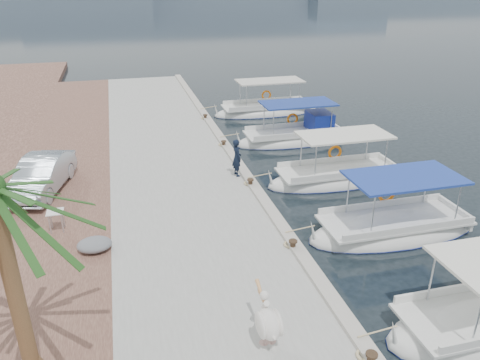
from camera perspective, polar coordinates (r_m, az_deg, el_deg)
The scene contains 14 objects.
ground at distance 18.49m, azimuth 3.57°, elevation -3.96°, with size 400.00×400.00×0.00m, color black.
concrete_quay at distance 22.25m, azimuth -7.80°, elevation 1.56°, with size 6.00×40.00×0.50m, color #989893.
quay_curb at distance 22.58m, azimuth -0.83°, elevation 2.98°, with size 0.44×40.00×0.12m, color #A8A195.
cobblestone_strip at distance 22.31m, azimuth -20.62°, elevation 0.24°, with size 4.00×40.00×0.50m, color brown.
fishing_caique_b at distance 17.87m, azimuth 18.14°, elevation -5.82°, with size 6.50×2.42×2.83m.
fishing_caique_c at distance 21.55m, azimuth 11.76°, elevation 0.14°, with size 6.61×2.22×2.83m.
fishing_caique_d at distance 26.32m, azimuth 6.76°, elevation 5.06°, with size 6.62×2.26×2.83m.
fishing_caique_e at distance 31.64m, azimuth 3.25°, elevation 8.29°, with size 7.18×2.21×2.83m.
mooring_bollards at distance 19.38m, azimuth 1.28°, elevation -0.27°, with size 0.28×20.28×0.33m.
pelican at distance 11.51m, azimuth 3.48°, elevation -16.87°, with size 0.55×1.54×1.21m.
fisherman at distance 20.23m, azimuth -0.39°, elevation 2.76°, with size 0.60×0.40×1.65m, color black.
parked_car at distance 20.42m, azimuth -23.03°, elevation 0.58°, with size 1.48×4.25×1.40m, color #ACB9C4.
tarp_bundle at distance 15.76m, azimuth -17.32°, elevation -7.52°, with size 1.10×0.90×0.40m, color slate.
folding_table at distance 17.18m, azimuth -21.54°, elevation -4.19°, with size 0.55×0.55×0.73m.
Camera 1 is at (-5.24, -15.49, 8.64)m, focal length 35.00 mm.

